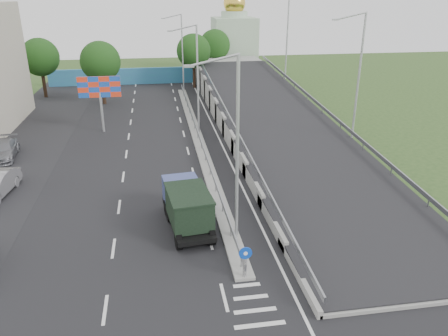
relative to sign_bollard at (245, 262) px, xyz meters
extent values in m
plane|color=#2D4C1E|center=(0.00, -2.17, -1.03)|extent=(160.00, 160.00, 0.00)
cube|color=black|center=(-3.00, 17.83, -1.03)|extent=(26.00, 90.00, 0.04)
cube|color=black|center=(-16.00, 17.83, -1.03)|extent=(8.00, 90.00, 0.05)
cube|color=gray|center=(0.00, 21.83, -0.93)|extent=(1.00, 44.00, 0.20)
cube|color=gray|center=(12.30, 21.83, 1.32)|extent=(0.10, 50.00, 0.32)
cube|color=gray|center=(2.80, 21.83, 1.32)|extent=(0.10, 50.00, 0.32)
cube|color=gray|center=(0.00, 21.83, -0.28)|extent=(0.08, 44.00, 0.32)
cylinder|color=gray|center=(0.00, 21.83, -0.53)|extent=(0.09, 0.09, 0.60)
cylinder|color=black|center=(0.00, 0.03, -0.23)|extent=(0.20, 0.20, 1.20)
cylinder|color=#0C3FBF|center=(0.00, -0.05, 0.52)|extent=(0.64, 0.05, 0.64)
cylinder|color=white|center=(0.00, -0.08, 0.52)|extent=(0.20, 0.03, 0.20)
cylinder|color=#B2B5B7|center=(0.30, 3.83, 4.17)|extent=(0.18, 0.18, 10.00)
cylinder|color=#B2B5B7|center=(-0.90, 3.83, 8.92)|extent=(2.57, 0.12, 0.66)
cube|color=#B2B5B7|center=(-2.10, 3.83, 8.67)|extent=(0.50, 0.18, 0.12)
cylinder|color=#B2B5B7|center=(0.30, 23.83, 4.17)|extent=(0.18, 0.18, 10.00)
cylinder|color=#B2B5B7|center=(-0.90, 23.83, 8.92)|extent=(2.57, 0.12, 0.66)
cube|color=#B2B5B7|center=(-2.10, 23.83, 8.67)|extent=(0.50, 0.18, 0.12)
cylinder|color=#B2B5B7|center=(0.30, 43.83, 4.17)|extent=(0.18, 0.18, 10.00)
cylinder|color=#B2B5B7|center=(-0.90, 43.83, 8.92)|extent=(2.57, 0.12, 0.66)
cube|color=#B2B5B7|center=(-2.10, 43.83, 8.67)|extent=(0.50, 0.18, 0.12)
cube|color=teal|center=(-4.00, 49.83, 0.17)|extent=(30.00, 0.50, 2.40)
cube|color=#B2CCAD|center=(10.00, 57.83, 3.47)|extent=(7.00, 7.00, 9.00)
cylinder|color=#B2CCAD|center=(10.00, 57.83, 8.47)|extent=(4.40, 4.40, 1.00)
sphere|color=gold|center=(10.00, 57.83, 10.17)|extent=(3.60, 3.60, 3.60)
cylinder|color=#B2B5B7|center=(-9.00, 25.83, 0.97)|extent=(0.24, 0.24, 4.00)
cube|color=red|center=(-9.00, 25.83, 3.47)|extent=(4.00, 0.20, 2.00)
cylinder|color=black|center=(-10.00, 37.83, 0.97)|extent=(0.44, 0.44, 4.00)
sphere|color=#103C10|center=(-10.00, 37.83, 4.17)|extent=(4.80, 4.80, 4.80)
cylinder|color=black|center=(2.00, 45.83, 0.97)|extent=(0.44, 0.44, 4.00)
sphere|color=#103C10|center=(2.00, 45.83, 4.17)|extent=(4.80, 4.80, 4.80)
cylinder|color=black|center=(-18.00, 42.83, 0.97)|extent=(0.44, 0.44, 4.00)
sphere|color=#103C10|center=(-18.00, 42.83, 4.17)|extent=(4.80, 4.80, 4.80)
cylinder|color=black|center=(6.00, 52.83, 0.97)|extent=(0.44, 0.44, 4.00)
sphere|color=#103C10|center=(6.00, 52.83, 4.17)|extent=(4.80, 4.80, 4.80)
cylinder|color=black|center=(-3.43, 7.28, -0.53)|extent=(0.43, 1.04, 1.01)
cylinder|color=black|center=(-1.61, 7.49, -0.53)|extent=(0.43, 1.04, 1.01)
cylinder|color=black|center=(-3.34, 6.46, -0.53)|extent=(0.43, 1.04, 1.01)
cylinder|color=black|center=(-1.52, 6.67, -0.53)|extent=(0.43, 1.04, 1.01)
cylinder|color=black|center=(-2.98, 3.27, -0.53)|extent=(0.43, 1.04, 1.01)
cylinder|color=black|center=(-1.16, 3.48, -0.53)|extent=(0.43, 1.04, 1.01)
cube|color=black|center=(-2.31, 5.47, -0.39)|extent=(2.73, 5.89, 0.28)
cube|color=navy|center=(-2.55, 7.61, 0.53)|extent=(2.26, 1.69, 1.56)
cube|color=black|center=(-2.62, 8.32, 0.94)|extent=(1.74, 0.25, 0.64)
cube|color=black|center=(-2.63, 8.39, -0.44)|extent=(2.11, 0.37, 0.46)
cube|color=black|center=(-2.24, 4.93, 0.62)|extent=(2.58, 3.71, 1.65)
cube|color=black|center=(-2.24, 4.93, 1.49)|extent=(2.68, 3.81, 0.11)
imported|color=slate|center=(-16.56, 19.54, -0.32)|extent=(2.53, 5.14, 1.44)
camera|label=1|loc=(-3.78, -17.21, 11.97)|focal=35.00mm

